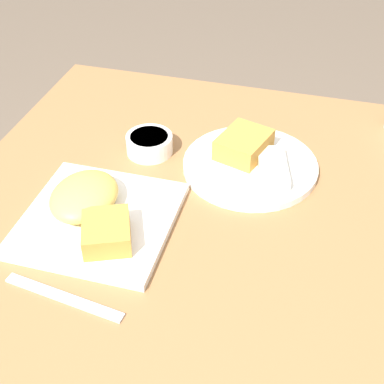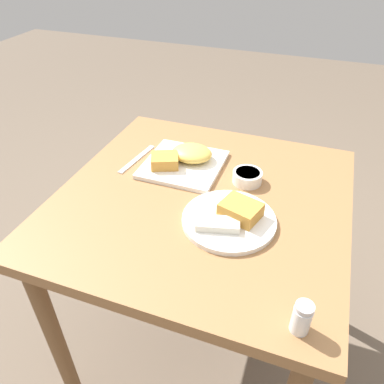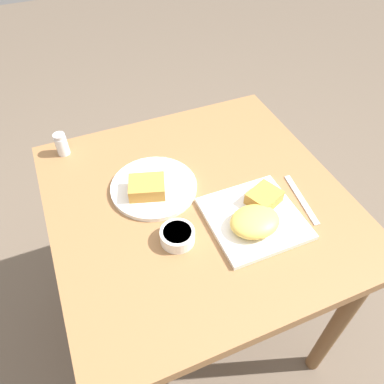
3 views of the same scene
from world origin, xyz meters
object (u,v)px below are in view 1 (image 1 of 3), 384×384
butter_knife (64,297)px  sauce_ramekin (149,143)px  plate_oval_far (250,161)px  plate_square_near (94,212)px

butter_knife → sauce_ramekin: bearing=97.3°
plate_oval_far → butter_knife: bearing=-27.9°
sauce_ramekin → butter_knife: size_ratio=0.47×
plate_square_near → plate_oval_far: 0.30m
plate_square_near → plate_oval_far: bearing=134.5°
plate_oval_far → butter_knife: plate_oval_far is taller
plate_oval_far → sauce_ramekin: (0.00, -0.19, 0.00)m
butter_knife → plate_oval_far: bearing=69.8°
sauce_ramekin → butter_knife: (0.37, -0.00, -0.02)m
sauce_ramekin → plate_oval_far: bearing=90.6°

